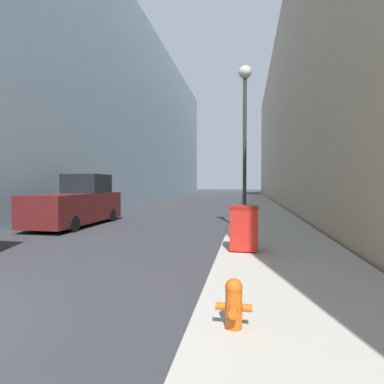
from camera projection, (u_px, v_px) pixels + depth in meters
The scene contains 7 objects.
sidewalk_right at pixel (261, 211), 20.05m from camera, with size 3.33×60.00×0.15m.
building_left_glass at pixel (91, 113), 30.66m from camera, with size 12.00×60.00×18.24m.
building_right_stone at pixel (348, 112), 26.31m from camera, with size 12.00×60.00×16.42m.
fire_hydrant at pixel (234, 302), 3.60m from camera, with size 0.44×0.33×0.60m.
trash_bin at pixel (244, 228), 7.79m from camera, with size 0.73×0.64×1.17m.
lamppost at pixel (245, 119), 11.82m from camera, with size 0.51×0.51×6.40m.
pickup_truck at pixel (78, 204), 13.67m from camera, with size 2.01×5.40×2.35m.
Camera 1 is at (4.69, -2.52, 1.89)m, focal length 28.00 mm.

